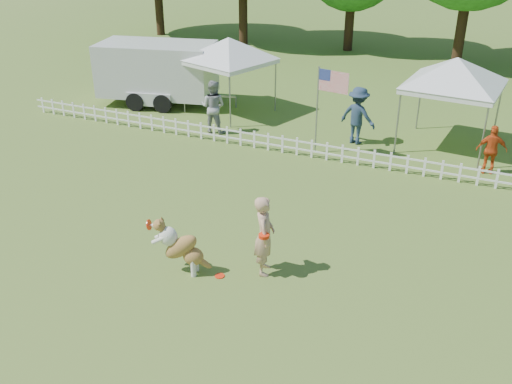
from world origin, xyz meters
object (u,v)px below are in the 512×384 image
canopy_tent_right (451,105)px  spectator_c (492,150)px  frisbee_on_turf (220,276)px  cargo_trailer (157,73)px  canopy_tent_left (229,76)px  flag_pole (317,111)px  spectator_b (358,116)px  handler (264,235)px  dog (182,247)px  spectator_a (213,107)px

canopy_tent_right → spectator_c: 2.32m
spectator_c → canopy_tent_right: bearing=-60.9°
frisbee_on_turf → canopy_tent_right: canopy_tent_right is taller
canopy_tent_right → cargo_trailer: canopy_tent_right is taller
canopy_tent_left → flag_pole: 5.10m
spectator_b → cargo_trailer: bearing=7.0°
frisbee_on_turf → cargo_trailer: cargo_trailer is taller
handler → flag_pole: size_ratio=0.64×
handler → spectator_b: bearing=-19.7°
handler → frisbee_on_turf: (-0.80, -0.57, -0.90)m
dog → spectator_a: 8.75m
canopy_tent_right → canopy_tent_left: bearing=-177.4°
spectator_b → spectator_c: 4.34m
flag_pole → dog: bearing=-82.8°
dog → spectator_c: (5.65, 8.24, 0.11)m
handler → cargo_trailer: cargo_trailer is taller
handler → canopy_tent_left: canopy_tent_left is taller
cargo_trailer → spectator_a: (3.62, -2.10, -0.31)m
dog → cargo_trailer: (-7.12, 10.11, 0.60)m
cargo_trailer → spectator_b: 8.58m
flag_pole → spectator_c: bearing=16.5°
canopy_tent_left → canopy_tent_right: 8.17m
dog → spectator_b: size_ratio=0.66×
frisbee_on_turf → flag_pole: size_ratio=0.08×
handler → spectator_a: size_ratio=0.98×
handler → dog: size_ratio=1.43×
handler → flag_pole: bearing=-11.4°
cargo_trailer → spectator_b: size_ratio=2.91×
cargo_trailer → spectator_c: 12.91m
cargo_trailer → spectator_a: size_ratio=3.02×
handler → frisbee_on_turf: size_ratio=8.53×
frisbee_on_turf → canopy_tent_left: canopy_tent_left is taller
handler → spectator_a: 8.88m
dog → spectator_c: 9.99m
canopy_tent_left → spectator_a: bearing=-60.0°
spectator_b → spectator_c: bearing=-176.5°
canopy_tent_right → cargo_trailer: (-11.30, 0.23, -0.23)m
frisbee_on_turf → spectator_c: spectator_c is taller
canopy_tent_right → spectator_b: size_ratio=1.52×
flag_pole → spectator_c: 5.32m
handler → spectator_b: size_ratio=0.94×
flag_pole → spectator_a: 3.95m
spectator_a → spectator_c: bearing=177.0°
dog → canopy_tent_right: bearing=53.7°
cargo_trailer → canopy_tent_left: bearing=-10.0°
canopy_tent_right → flag_pole: bearing=-144.2°
frisbee_on_turf → cargo_trailer: 12.77m
canopy_tent_right → flag_pole: size_ratio=1.04×
cargo_trailer → spectator_c: bearing=-21.2°
canopy_tent_right → handler: bearing=-100.4°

